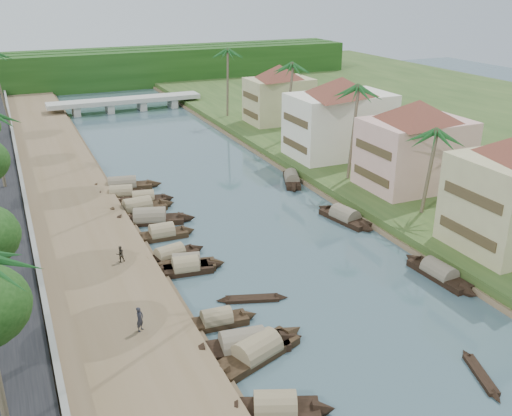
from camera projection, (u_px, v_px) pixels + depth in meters
name	position (u px, v px, depth m)	size (l,w,h in m)	color
ground	(318.00, 287.00, 45.50)	(220.00, 220.00, 0.00)	#3D555C
left_bank	(76.00, 224.00, 56.28)	(10.00, 180.00, 0.80)	brown
right_bank	(372.00, 176.00, 69.40)	(16.00, 180.00, 1.20)	#29441B
retaining_wall	(29.00, 222.00, 54.34)	(0.40, 180.00, 1.10)	slate
treeline	(98.00, 69.00, 128.80)	(120.00, 14.00, 8.00)	#16380F
bridge	(125.00, 102.00, 105.90)	(28.00, 4.00, 2.40)	#A9A99E
building_mid	(415.00, 143.00, 62.62)	(14.11, 14.11, 9.70)	beige
building_far	(340.00, 116.00, 74.02)	(15.59, 15.59, 10.20)	silver
building_distant	(279.00, 93.00, 91.54)	(12.62, 12.62, 9.20)	#C0B881
sampan_1	(275.00, 409.00, 32.03)	(7.15, 4.18, 2.12)	black
sampan_2	(257.00, 352.00, 36.89)	(8.87, 4.70, 2.31)	black
sampan_3	(243.00, 345.00, 37.59)	(8.78, 2.99, 2.31)	black
sampan_4	(217.00, 321.00, 40.34)	(6.30, 1.83, 1.83)	black
sampan_5	(186.00, 268.00, 47.68)	(6.48, 2.35, 2.05)	black
sampan_6	(186.00, 265.00, 48.21)	(6.98, 3.08, 2.06)	black
sampan_7	(170.00, 256.00, 49.81)	(7.18, 2.86, 1.92)	black
sampan_8	(162.00, 234.00, 54.04)	(6.70, 1.93, 2.09)	black
sampan_9	(150.00, 219.00, 57.44)	(9.53, 4.47, 2.36)	black
sampan_10	(138.00, 208.00, 60.16)	(8.49, 2.31, 2.30)	black
sampan_11	(144.00, 199.00, 62.55)	(7.07, 2.65, 2.02)	black
sampan_12	(123.00, 186.00, 66.73)	(9.58, 3.49, 2.24)	black
sampan_13	(121.00, 194.00, 64.12)	(7.56, 3.24, 2.05)	black
sampan_14	(439.00, 274.00, 46.78)	(2.05, 8.36, 2.03)	black
sampan_15	(345.00, 217.00, 57.85)	(3.29, 8.33, 2.19)	black
sampan_16	(292.00, 179.00, 68.84)	(4.43, 8.10, 2.01)	black
canoe_0	(481.00, 375.00, 35.27)	(2.38, 5.18, 0.69)	black
canoe_1	(252.00, 299.00, 43.64)	(5.61, 2.64, 0.91)	black
canoe_2	(137.00, 205.00, 61.95)	(5.53, 1.00, 0.80)	black
palm_1	(432.00, 133.00, 54.03)	(3.20, 3.20, 9.82)	brown
palm_2	(354.00, 89.00, 63.03)	(3.20, 3.20, 12.17)	brown
palm_3	(288.00, 66.00, 78.86)	(3.20, 3.20, 12.31)	brown
palm_7	(227.00, 52.00, 93.47)	(3.20, 3.20, 12.49)	brown
tree_6	(368.00, 108.00, 76.73)	(4.91, 4.91, 7.62)	#49382A
person_near	(140.00, 319.00, 38.20)	(0.65, 0.43, 1.78)	#282830
person_far	(120.00, 254.00, 47.66)	(0.69, 0.54, 1.42)	#332D23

